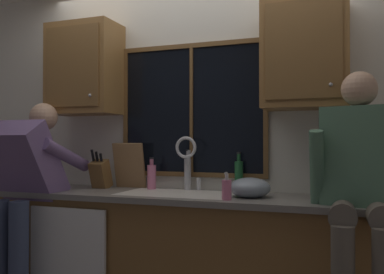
% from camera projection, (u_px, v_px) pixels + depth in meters
% --- Properties ---
extents(back_wall, '(5.59, 0.12, 2.55)m').
position_uv_depth(back_wall, '(196.00, 143.00, 3.29)').
color(back_wall, silver).
rests_on(back_wall, floor).
extents(window_glass, '(1.10, 0.02, 0.95)m').
position_uv_depth(window_glass, '(192.00, 110.00, 3.23)').
color(window_glass, black).
extents(window_frame_top, '(1.17, 0.02, 0.04)m').
position_uv_depth(window_frame_top, '(192.00, 46.00, 3.22)').
color(window_frame_top, brown).
extents(window_frame_bottom, '(1.17, 0.02, 0.04)m').
position_uv_depth(window_frame_bottom, '(192.00, 174.00, 3.21)').
color(window_frame_bottom, brown).
extents(window_frame_left, '(0.03, 0.02, 0.95)m').
position_uv_depth(window_frame_left, '(126.00, 112.00, 3.41)').
color(window_frame_left, brown).
extents(window_frame_right, '(0.03, 0.02, 0.95)m').
position_uv_depth(window_frame_right, '(266.00, 108.00, 3.02)').
color(window_frame_right, brown).
extents(window_mullion_center, '(0.02, 0.02, 0.95)m').
position_uv_depth(window_mullion_center, '(191.00, 110.00, 3.22)').
color(window_mullion_center, brown).
extents(lower_cabinet_run, '(3.19, 0.58, 0.88)m').
position_uv_depth(lower_cabinet_run, '(179.00, 262.00, 2.95)').
color(lower_cabinet_run, brown).
rests_on(lower_cabinet_run, floor).
extents(countertop, '(3.25, 0.62, 0.04)m').
position_uv_depth(countertop, '(178.00, 197.00, 2.93)').
color(countertop, slate).
rests_on(countertop, lower_cabinet_run).
extents(dishwasher_front, '(0.60, 0.02, 0.74)m').
position_uv_depth(dishwasher_front, '(67.00, 262.00, 2.89)').
color(dishwasher_front, white).
extents(upper_cabinet_left, '(0.55, 0.36, 0.72)m').
position_uv_depth(upper_cabinet_left, '(85.00, 70.00, 3.37)').
color(upper_cabinet_left, olive).
extents(upper_cabinet_right, '(0.55, 0.36, 0.72)m').
position_uv_depth(upper_cabinet_right, '(305.00, 54.00, 2.79)').
color(upper_cabinet_right, olive).
extents(sink, '(0.80, 0.46, 0.21)m').
position_uv_depth(sink, '(178.00, 207.00, 2.94)').
color(sink, white).
rests_on(sink, lower_cabinet_run).
extents(faucet, '(0.18, 0.09, 0.40)m').
position_uv_depth(faucet, '(188.00, 156.00, 3.11)').
color(faucet, silver).
rests_on(faucet, countertop).
extents(person_standing, '(0.53, 0.68, 1.58)m').
position_uv_depth(person_standing, '(24.00, 186.00, 3.00)').
color(person_standing, '#384260').
rests_on(person_standing, floor).
extents(person_sitting_on_counter, '(0.54, 0.64, 1.26)m').
position_uv_depth(person_sitting_on_counter, '(360.00, 174.00, 2.29)').
color(person_sitting_on_counter, '#595147').
rests_on(person_sitting_on_counter, countertop).
extents(knife_block, '(0.12, 0.18, 0.32)m').
position_uv_depth(knife_block, '(101.00, 174.00, 3.29)').
color(knife_block, brown).
rests_on(knife_block, countertop).
extents(cutting_board, '(0.26, 0.09, 0.35)m').
position_uv_depth(cutting_board, '(129.00, 166.00, 3.32)').
color(cutting_board, '#997047').
rests_on(cutting_board, countertop).
extents(mixing_bowl, '(0.27, 0.27, 0.13)m').
position_uv_depth(mixing_bowl, '(250.00, 188.00, 2.75)').
color(mixing_bowl, '#8C99A8').
rests_on(mixing_bowl, countertop).
extents(soap_dispenser, '(0.06, 0.07, 0.17)m').
position_uv_depth(soap_dispenser, '(227.00, 189.00, 2.61)').
color(soap_dispenser, pink).
rests_on(soap_dispenser, countertop).
extents(bottle_green_glass, '(0.05, 0.05, 0.30)m').
position_uv_depth(bottle_green_glass, '(188.00, 173.00, 3.15)').
color(bottle_green_glass, '#B7B7BC').
rests_on(bottle_green_glass, countertop).
extents(bottle_tall_clear, '(0.07, 0.07, 0.24)m').
position_uv_depth(bottle_tall_clear, '(152.00, 176.00, 3.21)').
color(bottle_tall_clear, pink).
rests_on(bottle_tall_clear, countertop).
extents(bottle_amber_small, '(0.06, 0.06, 0.29)m').
position_uv_depth(bottle_amber_small, '(239.00, 175.00, 3.03)').
color(bottle_amber_small, '#1E592D').
rests_on(bottle_amber_small, countertop).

